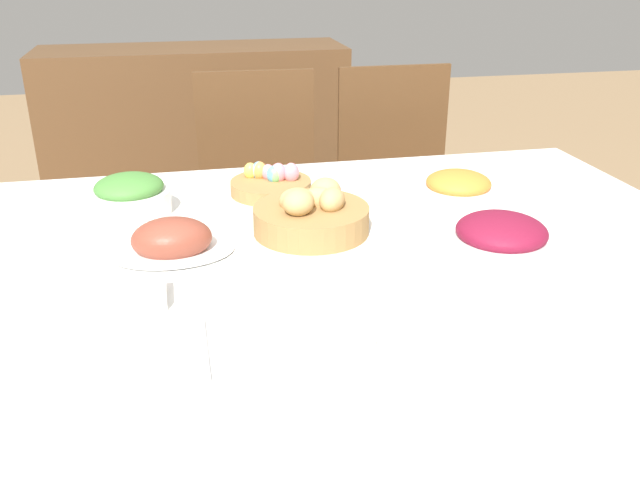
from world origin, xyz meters
TOP-DOWN VIEW (x-y plane):
  - dining_table at (0.00, 0.00)m, footprint 1.83×1.13m
  - chair_far_center at (0.01, 0.94)m, footprint 0.44×0.44m
  - chair_far_right at (0.53, 0.94)m, footprint 0.42×0.42m
  - sideboard at (-0.17, 1.89)m, footprint 1.39×0.44m
  - bread_basket at (0.02, 0.06)m, footprint 0.26×0.26m
  - egg_basket at (-0.03, 0.33)m, footprint 0.21×0.21m
  - ham_platter at (-0.29, -0.00)m, footprint 0.25×0.18m
  - carrot_bowl at (0.40, 0.14)m, footprint 0.18×0.18m
  - green_salad_bowl at (-0.38, 0.26)m, footprint 0.19×0.19m
  - beet_salad_bowl at (0.36, -0.17)m, footprint 0.21×0.21m
  - dinner_plate at (-0.09, -0.38)m, footprint 0.25×0.25m
  - fork at (-0.24, -0.38)m, footprint 0.01×0.18m
  - knife at (0.06, -0.38)m, footprint 0.01×0.18m
  - spoon at (0.09, -0.38)m, footprint 0.01×0.18m
  - drinking_cup at (0.16, -0.24)m, footprint 0.08×0.08m
  - butter_dish at (-0.37, -0.20)m, footprint 0.13×0.08m

SIDE VIEW (x-z plane):
  - dining_table at x=0.00m, z-range 0.00..0.78m
  - sideboard at x=-0.17m, z-range 0.00..0.95m
  - chair_far_center at x=0.01m, z-range 0.03..1.00m
  - chair_far_right at x=0.53m, z-range 0.03..1.00m
  - fork at x=-0.24m, z-range 0.78..0.78m
  - knife at x=0.06m, z-range 0.78..0.78m
  - spoon at x=0.09m, z-range 0.78..0.78m
  - dinner_plate at x=-0.09m, z-range 0.78..0.79m
  - butter_dish at x=-0.37m, z-range 0.78..0.81m
  - egg_basket at x=-0.03m, z-range 0.76..0.84m
  - ham_platter at x=-0.29m, z-range 0.76..0.85m
  - carrot_bowl at x=0.40m, z-range 0.77..0.86m
  - bread_basket at x=0.02m, z-range 0.76..0.87m
  - drinking_cup at x=0.16m, z-range 0.78..0.86m
  - beet_salad_bowl at x=0.36m, z-range 0.77..0.87m
  - green_salad_bowl at x=-0.38m, z-range 0.77..0.87m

